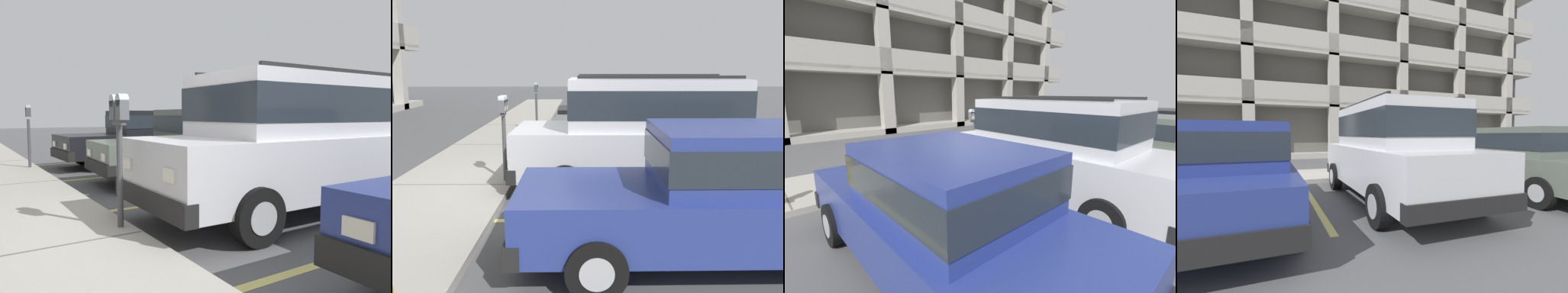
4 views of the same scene
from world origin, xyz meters
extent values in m
cube|color=#565659|center=(0.00, 0.00, -0.05)|extent=(80.00, 80.00, 0.10)
cube|color=#ADA89E|center=(0.00, 1.30, 0.06)|extent=(40.00, 2.20, 0.12)
cube|color=#606060|center=(0.00, 1.30, 0.12)|extent=(0.03, 2.16, 0.00)
cube|color=#606060|center=(4.00, 1.30, 0.12)|extent=(0.03, 2.16, 0.00)
cube|color=#606060|center=(8.00, 1.30, 0.12)|extent=(0.03, 2.16, 0.00)
cube|color=#DBD16B|center=(-1.51, -1.40, 0.00)|extent=(0.12, 4.80, 0.01)
cube|color=#DBD16B|center=(1.51, -1.40, 0.00)|extent=(0.12, 4.80, 0.01)
cube|color=#DBD16B|center=(4.53, -1.40, 0.00)|extent=(0.12, 4.80, 0.01)
cube|color=#DBD16B|center=(7.56, -1.40, 0.00)|extent=(0.12, 4.80, 0.01)
cube|color=silver|center=(0.08, -2.25, 0.73)|extent=(1.89, 4.72, 0.80)
cube|color=silver|center=(0.08, -2.30, 1.55)|extent=(1.65, 2.93, 0.84)
cube|color=#232B33|center=(0.08, -2.30, 1.57)|extent=(1.67, 2.95, 0.46)
cube|color=black|center=(0.10, 0.06, 0.45)|extent=(1.88, 0.18, 0.24)
cube|color=silver|center=(0.68, 0.10, 0.81)|extent=(0.24, 0.03, 0.14)
cube|color=silver|center=(-0.47, 0.11, 0.81)|extent=(0.24, 0.03, 0.14)
cylinder|color=black|center=(1.00, -0.80, 0.33)|extent=(0.21, 0.66, 0.66)
cylinder|color=#B2B2B7|center=(1.00, -0.80, 0.33)|extent=(0.22, 0.37, 0.36)
cylinder|color=black|center=(-0.81, -0.79, 0.33)|extent=(0.21, 0.66, 0.66)
cylinder|color=#B2B2B7|center=(-0.81, -0.79, 0.33)|extent=(0.22, 0.37, 0.36)
cylinder|color=black|center=(0.97, -3.72, 0.33)|extent=(0.21, 0.66, 0.66)
cylinder|color=#B2B2B7|center=(0.97, -3.72, 0.33)|extent=(0.22, 0.37, 0.36)
cylinder|color=black|center=(-0.83, -3.70, 0.33)|extent=(0.21, 0.66, 0.66)
cylinder|color=#B2B2B7|center=(-0.83, -3.70, 0.33)|extent=(0.22, 0.37, 0.36)
cube|color=black|center=(0.77, -2.31, 2.01)|extent=(0.08, 2.62, 0.05)
cube|color=black|center=(-0.61, -2.30, 2.01)|extent=(0.08, 2.62, 0.05)
cube|color=navy|center=(-2.83, -2.55, 0.60)|extent=(1.73, 4.41, 0.60)
cube|color=navy|center=(-2.83, -2.85, 1.22)|extent=(1.51, 1.99, 0.64)
cube|color=#232B33|center=(-2.83, -2.85, 1.24)|extent=(1.54, 2.02, 0.35)
cube|color=black|center=(-2.85, -0.39, 0.42)|extent=(1.74, 0.17, 0.24)
cube|color=silver|center=(-2.32, -0.34, 0.66)|extent=(0.24, 0.03, 0.14)
cube|color=silver|center=(-3.38, -0.35, 0.66)|extent=(0.24, 0.03, 0.14)
cylinder|color=black|center=(-2.01, -1.18, 0.30)|extent=(0.16, 0.60, 0.60)
cylinder|color=#B2B2B7|center=(-2.01, -1.18, 0.30)|extent=(0.18, 0.33, 0.33)
cylinder|color=black|center=(-3.68, -1.19, 0.30)|extent=(0.16, 0.60, 0.60)
cylinder|color=#B2B2B7|center=(-3.68, -1.19, 0.30)|extent=(0.18, 0.33, 0.33)
cylinder|color=black|center=(-1.99, -3.91, 0.30)|extent=(0.16, 0.60, 0.60)
cylinder|color=#B2B2B7|center=(-1.99, -3.91, 0.30)|extent=(0.18, 0.33, 0.33)
cube|color=#5B665B|center=(3.21, -2.54, 0.60)|extent=(1.94, 4.49, 0.60)
cube|color=#5B665B|center=(3.20, -2.84, 1.22)|extent=(1.60, 2.06, 0.64)
cube|color=#232B33|center=(3.20, -2.84, 1.24)|extent=(1.63, 2.08, 0.35)
cube|color=black|center=(3.33, -0.38, 0.42)|extent=(1.74, 0.25, 0.24)
cube|color=silver|center=(3.86, -0.36, 0.66)|extent=(0.24, 0.04, 0.14)
cube|color=silver|center=(2.81, -0.31, 0.66)|extent=(0.24, 0.04, 0.14)
cylinder|color=black|center=(4.12, -1.22, 0.30)|extent=(0.19, 0.61, 0.60)
cylinder|color=#B2B2B7|center=(4.12, -1.22, 0.30)|extent=(0.20, 0.34, 0.33)
cylinder|color=black|center=(2.46, -1.13, 0.30)|extent=(0.19, 0.61, 0.60)
cylinder|color=#B2B2B7|center=(2.46, -1.13, 0.30)|extent=(0.20, 0.34, 0.33)
cylinder|color=black|center=(2.31, -3.86, 0.30)|extent=(0.19, 0.61, 0.60)
cylinder|color=#B2B2B7|center=(2.31, -3.86, 0.30)|extent=(0.20, 0.34, 0.33)
cube|color=black|center=(6.23, -2.50, 0.60)|extent=(1.83, 4.45, 0.60)
cube|color=black|center=(6.24, -2.80, 1.22)|extent=(1.55, 2.02, 0.64)
cube|color=#232B33|center=(6.24, -2.80, 1.24)|extent=(1.58, 2.05, 0.35)
cube|color=black|center=(6.16, -0.34, 0.42)|extent=(1.74, 0.21, 0.24)
cube|color=silver|center=(6.69, -0.27, 0.66)|extent=(0.24, 0.04, 0.14)
cube|color=silver|center=(5.63, -0.31, 0.66)|extent=(0.24, 0.04, 0.14)
cylinder|color=black|center=(7.02, -1.11, 0.30)|extent=(0.18, 0.60, 0.60)
cylinder|color=#B2B2B7|center=(7.02, -1.11, 0.30)|extent=(0.19, 0.34, 0.33)
cylinder|color=black|center=(5.35, -1.16, 0.30)|extent=(0.18, 0.60, 0.60)
cylinder|color=#B2B2B7|center=(5.35, -1.16, 0.30)|extent=(0.19, 0.34, 0.33)
cylinder|color=#47474C|center=(0.30, 0.35, 0.72)|extent=(0.07, 0.07, 1.19)
cube|color=#47474C|center=(0.30, 0.35, 1.34)|extent=(0.28, 0.06, 0.06)
cube|color=#515459|center=(0.20, 0.35, 1.48)|extent=(0.15, 0.11, 0.22)
cylinder|color=#9EA8B2|center=(0.20, 0.35, 1.59)|extent=(0.15, 0.11, 0.15)
cube|color=#B7B293|center=(0.20, 0.29, 1.44)|extent=(0.08, 0.01, 0.08)
cube|color=#515459|center=(0.40, 0.35, 1.48)|extent=(0.15, 0.11, 0.22)
cylinder|color=#9EA8B2|center=(0.40, 0.35, 1.59)|extent=(0.15, 0.11, 0.15)
cube|color=#B7B293|center=(0.40, 0.29, 1.44)|extent=(0.08, 0.01, 0.08)
cylinder|color=#47474C|center=(6.34, 0.40, 0.72)|extent=(0.07, 0.07, 1.20)
cube|color=#424447|center=(6.34, 0.40, 1.49)|extent=(0.15, 0.11, 0.22)
cylinder|color=#8C99A3|center=(6.34, 0.40, 1.60)|extent=(0.15, 0.11, 0.15)
cube|color=#B7B293|center=(6.34, 0.34, 1.45)|extent=(0.08, 0.01, 0.08)
cube|color=#64625C|center=(1.16, 13.52, 6.00)|extent=(31.36, 8.80, 12.00)
cube|color=#B7B2A8|center=(1.16, 12.92, 0.15)|extent=(32.00, 10.00, 0.30)
cube|color=#B7B2A8|center=(1.16, 12.92, 3.15)|extent=(32.00, 10.00, 0.30)
cube|color=#B7B2A8|center=(1.16, 8.02, 3.70)|extent=(32.00, 0.20, 1.10)
cube|color=#B7B2A8|center=(1.16, 12.92, 6.15)|extent=(32.00, 10.00, 0.30)
cube|color=#B7B2A8|center=(1.16, 8.17, 6.00)|extent=(0.60, 0.50, 12.00)
cube|color=#B7B2A8|center=(5.73, 8.17, 6.00)|extent=(0.60, 0.50, 12.00)
cube|color=#B7B2A8|center=(10.30, 8.17, 6.00)|extent=(0.60, 0.50, 12.00)
cube|color=#B7B2A8|center=(14.87, 8.17, 6.00)|extent=(0.60, 0.50, 12.00)
camera|label=1|loc=(-3.86, 1.94, 1.43)|focal=35.00mm
camera|label=2|loc=(-7.45, -1.07, 2.18)|focal=40.00mm
camera|label=3|loc=(-4.40, -5.06, 2.11)|focal=24.00mm
camera|label=4|loc=(-2.27, -7.20, 1.38)|focal=24.00mm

